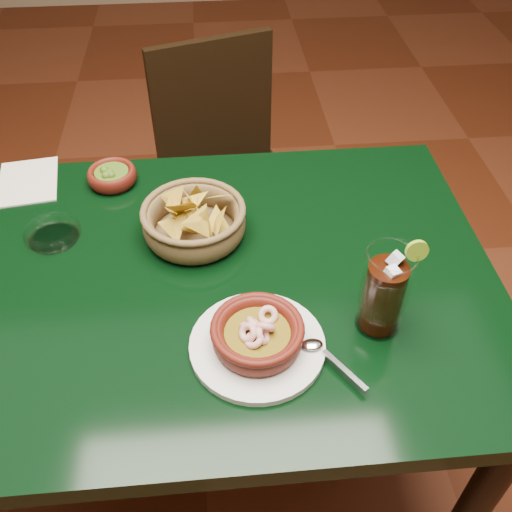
{
  "coord_description": "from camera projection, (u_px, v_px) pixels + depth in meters",
  "views": [
    {
      "loc": [
        0.07,
        -0.76,
        1.53
      ],
      "look_at": [
        0.14,
        -0.02,
        0.81
      ],
      "focal_mm": 40.0,
      "sensor_mm": 36.0,
      "label": 1
    }
  ],
  "objects": [
    {
      "name": "guacamole_ramekin",
      "position": [
        112.0,
        176.0,
        1.28
      ],
      "size": [
        0.13,
        0.13,
        0.04
      ],
      "color": "#47110A",
      "rests_on": "dining_table"
    },
    {
      "name": "cola_drink",
      "position": [
        384.0,
        292.0,
        0.94
      ],
      "size": [
        0.17,
        0.17,
        0.19
      ],
      "color": "white",
      "rests_on": "dining_table"
    },
    {
      "name": "dining_table",
      "position": [
        186.0,
        310.0,
        1.15
      ],
      "size": [
        1.2,
        0.8,
        0.75
      ],
      "color": "black",
      "rests_on": "ground"
    },
    {
      "name": "chip_basket",
      "position": [
        194.0,
        221.0,
        1.14
      ],
      "size": [
        0.24,
        0.24,
        0.14
      ],
      "color": "brown",
      "rests_on": "dining_table"
    },
    {
      "name": "shrimp_plate",
      "position": [
        258.0,
        337.0,
        0.94
      ],
      "size": [
        0.28,
        0.23,
        0.07
      ],
      "color": "silver",
      "rests_on": "dining_table"
    },
    {
      "name": "paper_menu",
      "position": [
        28.0,
        181.0,
        1.29
      ],
      "size": [
        0.15,
        0.19,
        0.0
      ],
      "color": "beige",
      "rests_on": "dining_table"
    },
    {
      "name": "dining_chair",
      "position": [
        228.0,
        175.0,
        1.78
      ],
      "size": [
        0.5,
        0.5,
        0.86
      ],
      "color": "black",
      "rests_on": "ground"
    },
    {
      "name": "ground",
      "position": [
        206.0,
        461.0,
        1.6
      ],
      "size": [
        7.0,
        7.0,
        0.0
      ],
      "primitive_type": "plane",
      "color": "#471C0C",
      "rests_on": "ground"
    },
    {
      "name": "glass_ashtray",
      "position": [
        52.0,
        233.0,
        1.15
      ],
      "size": [
        0.12,
        0.12,
        0.03
      ],
      "color": "white",
      "rests_on": "dining_table"
    }
  ]
}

